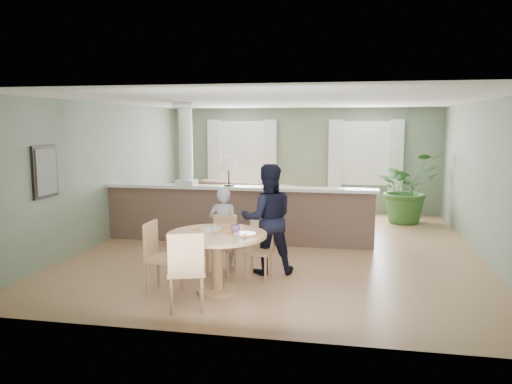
% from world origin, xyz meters
% --- Properties ---
extents(ground, '(8.00, 8.00, 0.00)m').
position_xyz_m(ground, '(0.00, 0.00, 0.00)').
color(ground, '#AA7D59').
rests_on(ground, ground).
extents(room_shell, '(7.02, 8.02, 2.71)m').
position_xyz_m(room_shell, '(-0.03, 0.63, 1.81)').
color(room_shell, gray).
rests_on(room_shell, ground).
extents(pony_wall, '(5.32, 0.38, 2.70)m').
position_xyz_m(pony_wall, '(-0.99, 0.20, 0.71)').
color(pony_wall, brown).
rests_on(pony_wall, ground).
extents(sofa, '(3.48, 2.30, 0.95)m').
position_xyz_m(sofa, '(-1.33, 1.81, 0.47)').
color(sofa, '#91714F').
rests_on(sofa, ground).
extents(houseplant, '(1.94, 1.91, 1.63)m').
position_xyz_m(houseplant, '(2.52, 2.92, 0.82)').
color(houseplant, '#2E5D25').
rests_on(houseplant, ground).
extents(dining_table, '(1.36, 1.36, 0.93)m').
position_xyz_m(dining_table, '(-0.51, -2.62, 0.65)').
color(dining_table, tan).
rests_on(dining_table, ground).
extents(chair_far_boy, '(0.44, 0.44, 0.89)m').
position_xyz_m(chair_far_boy, '(-0.67, -1.73, 0.49)').
color(chair_far_boy, tan).
rests_on(chair_far_boy, ground).
extents(chair_far_man, '(0.42, 0.42, 0.84)m').
position_xyz_m(chair_far_man, '(-0.07, -1.85, 0.46)').
color(chair_far_man, tan).
rests_on(chair_far_man, ground).
extents(chair_near, '(0.57, 0.57, 1.00)m').
position_xyz_m(chair_near, '(-0.71, -3.39, 0.55)').
color(chair_near, tan).
rests_on(chair_near, ground).
extents(chair_side, '(0.44, 0.44, 0.97)m').
position_xyz_m(chair_side, '(-1.31, -2.75, 0.54)').
color(chair_side, tan).
rests_on(chair_side, ground).
extents(child_person, '(0.48, 0.32, 1.31)m').
position_xyz_m(child_person, '(-0.72, -1.52, 0.65)').
color(child_person, '#959599').
rests_on(child_person, ground).
extents(man_person, '(0.97, 0.85, 1.69)m').
position_xyz_m(man_person, '(0.01, -1.61, 0.85)').
color(man_person, black).
rests_on(man_person, ground).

